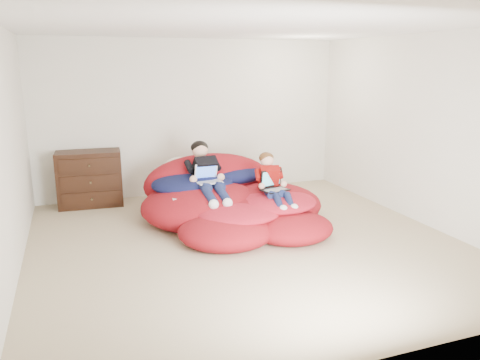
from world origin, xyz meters
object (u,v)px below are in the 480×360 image
at_px(dresser, 90,179).
at_px(beanbag_pile, 230,202).
at_px(older_boy, 206,172).
at_px(laptop_white, 208,177).
at_px(laptop_black, 273,185).
at_px(younger_boy, 272,180).

relative_size(dresser, beanbag_pile, 0.39).
distance_m(dresser, beanbag_pile, 2.25).
bearing_deg(beanbag_pile, older_boy, 157.33).
height_order(beanbag_pile, laptop_white, beanbag_pile).
height_order(dresser, laptop_black, dresser).
bearing_deg(laptop_black, beanbag_pile, 142.07).
bearing_deg(laptop_white, older_boy, 90.00).
bearing_deg(older_boy, laptop_white, -90.00).
height_order(beanbag_pile, younger_boy, younger_boy).
relative_size(beanbag_pile, younger_boy, 2.85).
xyz_separation_m(beanbag_pile, younger_boy, (0.48, -0.34, 0.34)).
relative_size(dresser, laptop_black, 2.44).
height_order(dresser, laptop_white, dresser).
bearing_deg(dresser, younger_boy, -37.66).
xyz_separation_m(younger_boy, laptop_black, (-0.00, -0.03, -0.05)).
bearing_deg(beanbag_pile, laptop_black, -37.93).
bearing_deg(laptop_black, older_boy, 147.35).
bearing_deg(laptop_white, beanbag_pile, -6.13).
distance_m(older_boy, younger_boy, 0.91).
xyz_separation_m(beanbag_pile, laptop_black, (0.48, -0.37, 0.29)).
distance_m(younger_boy, laptop_black, 0.06).
bearing_deg(laptop_black, younger_boy, 90.00).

